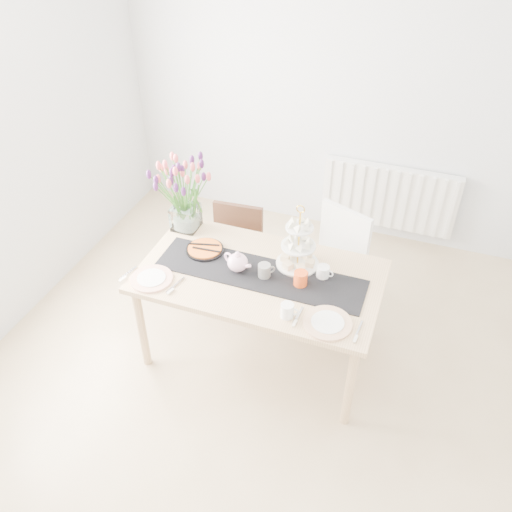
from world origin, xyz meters
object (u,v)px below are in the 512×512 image
(tulip_vase, at_px, (183,184))
(teapot, at_px, (238,262))
(chair_brown, at_px, (235,248))
(plate_right, at_px, (328,323))
(tart_tin, at_px, (205,250))
(cake_stand, at_px, (298,251))
(mug_grey, at_px, (264,271))
(plate_left, at_px, (152,279))
(dining_table, at_px, (260,283))
(cream_jug, at_px, (323,272))
(radiator, at_px, (389,197))
(chair_white, at_px, (334,256))
(mug_orange, at_px, (301,279))
(mug_white, at_px, (287,310))

(tulip_vase, xyz_separation_m, teapot, (0.54, -0.34, -0.30))
(chair_brown, height_order, plate_right, chair_brown)
(tart_tin, bearing_deg, chair_brown, 85.82)
(cake_stand, xyz_separation_m, mug_grey, (-0.17, -0.19, -0.07))
(cake_stand, distance_m, plate_left, 0.98)
(dining_table, distance_m, tart_tin, 0.46)
(cream_jug, relative_size, tart_tin, 0.32)
(radiator, relative_size, dining_table, 0.75)
(chair_brown, bearing_deg, cake_stand, -35.73)
(dining_table, bearing_deg, plate_right, -28.95)
(chair_white, xyz_separation_m, plate_right, (0.17, -0.96, 0.25))
(mug_grey, bearing_deg, tulip_vase, 117.03)
(cream_jug, bearing_deg, chair_white, 101.93)
(mug_grey, bearing_deg, cream_jug, -18.18)
(tart_tin, relative_size, mug_grey, 2.67)
(chair_brown, relative_size, chair_white, 0.92)
(teapot, xyz_separation_m, mug_grey, (0.19, -0.00, -0.02))
(plate_left, bearing_deg, mug_grey, 22.27)
(tart_tin, distance_m, mug_orange, 0.73)
(plate_left, height_order, plate_right, same)
(tart_tin, bearing_deg, mug_orange, -8.95)
(mug_white, bearing_deg, tulip_vase, 142.26)
(cake_stand, height_order, tart_tin, cake_stand)
(radiator, relative_size, cream_jug, 14.10)
(plate_right, bearing_deg, radiator, 87.86)
(radiator, distance_m, chair_brown, 1.58)
(cream_jug, height_order, mug_grey, mug_grey)
(radiator, distance_m, dining_table, 1.87)
(mug_grey, bearing_deg, teapot, 141.59)
(dining_table, xyz_separation_m, tart_tin, (-0.44, 0.10, 0.09))
(radiator, height_order, plate_left, plate_left)
(mug_white, relative_size, plate_left, 0.34)
(chair_white, xyz_separation_m, tulip_vase, (-1.05, -0.35, 0.61))
(radiator, bearing_deg, dining_table, -109.15)
(cream_jug, xyz_separation_m, tart_tin, (-0.84, -0.01, -0.03))
(dining_table, relative_size, chair_white, 1.83)
(teapot, bearing_deg, plate_right, -1.99)
(chair_brown, height_order, chair_white, chair_white)
(tulip_vase, height_order, cream_jug, tulip_vase)
(tulip_vase, xyz_separation_m, plate_right, (1.22, -0.62, -0.36))
(cake_stand, height_order, teapot, cake_stand)
(cake_stand, height_order, mug_white, cake_stand)
(plate_right, bearing_deg, teapot, 157.74)
(tulip_vase, distance_m, cake_stand, 0.94)
(mug_grey, relative_size, plate_right, 0.33)
(cream_jug, height_order, plate_right, cream_jug)
(dining_table, height_order, mug_white, mug_white)
(tart_tin, distance_m, plate_left, 0.44)
(dining_table, relative_size, chair_brown, 1.99)
(tart_tin, bearing_deg, plate_left, -117.25)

